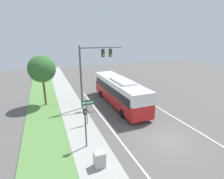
{
  "coord_description": "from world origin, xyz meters",
  "views": [
    {
      "loc": [
        -8.89,
        -10.22,
        8.3
      ],
      "look_at": [
        -0.95,
        9.78,
        1.74
      ],
      "focal_mm": 28.0,
      "sensor_mm": 36.0,
      "label": 1
    }
  ],
  "objects_px": {
    "bus": "(119,90)",
    "pedestrian_signal": "(85,122)",
    "utility_cabinet": "(100,159)",
    "signal_gantry": "(92,66)",
    "street_sign": "(87,107)"
  },
  "relations": [
    {
      "from": "bus",
      "to": "pedestrian_signal",
      "type": "height_order",
      "value": "bus"
    },
    {
      "from": "signal_gantry",
      "to": "utility_cabinet",
      "type": "xyz_separation_m",
      "value": [
        -2.48,
        -10.07,
        -4.48
      ]
    },
    {
      "from": "street_sign",
      "to": "utility_cabinet",
      "type": "distance_m",
      "value": 6.18
    },
    {
      "from": "bus",
      "to": "utility_cabinet",
      "type": "distance_m",
      "value": 11.45
    },
    {
      "from": "bus",
      "to": "pedestrian_signal",
      "type": "relative_size",
      "value": 3.58
    },
    {
      "from": "bus",
      "to": "signal_gantry",
      "type": "xyz_separation_m",
      "value": [
        -3.26,
        0.24,
        3.27
      ]
    },
    {
      "from": "pedestrian_signal",
      "to": "street_sign",
      "type": "distance_m",
      "value": 3.72
    },
    {
      "from": "pedestrian_signal",
      "to": "street_sign",
      "type": "xyz_separation_m",
      "value": [
        1.01,
        3.56,
        -0.38
      ]
    },
    {
      "from": "signal_gantry",
      "to": "street_sign",
      "type": "relative_size",
      "value": 2.83
    },
    {
      "from": "bus",
      "to": "utility_cabinet",
      "type": "height_order",
      "value": "bus"
    },
    {
      "from": "utility_cabinet",
      "to": "pedestrian_signal",
      "type": "bearing_deg",
      "value": 96.57
    },
    {
      "from": "bus",
      "to": "street_sign",
      "type": "height_order",
      "value": "bus"
    },
    {
      "from": "bus",
      "to": "pedestrian_signal",
      "type": "bearing_deg",
      "value": -129.23
    },
    {
      "from": "signal_gantry",
      "to": "pedestrian_signal",
      "type": "bearing_deg",
      "value": -109.92
    },
    {
      "from": "pedestrian_signal",
      "to": "signal_gantry",
      "type": "bearing_deg",
      "value": 70.08
    }
  ]
}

